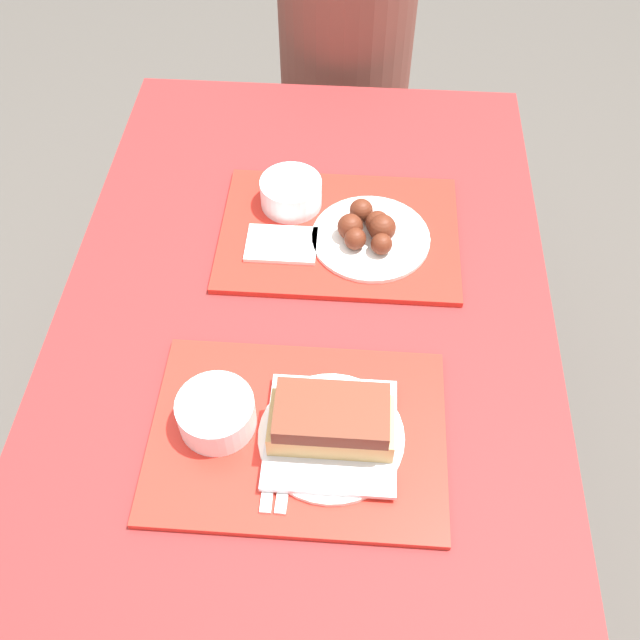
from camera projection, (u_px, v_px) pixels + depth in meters
ground_plane at (308, 521)px, 1.78m from camera, size 12.00×12.00×0.00m
picnic_table at (303, 375)px, 1.26m from camera, size 0.85×1.44×0.76m
picnic_bench_far at (331, 164)px, 2.07m from camera, size 0.80×0.28×0.43m
tray_near at (298, 435)px, 1.06m from camera, size 0.44×0.32×0.01m
tray_far at (339, 233)px, 1.32m from camera, size 0.44×0.32×0.01m
bowl_coleslaw_near at (216, 412)px, 1.04m from camera, size 0.12×0.12×0.05m
brisket_sandwich_plate at (331, 426)px, 1.02m from camera, size 0.22×0.22×0.08m
plastic_fork_near at (272, 457)px, 1.03m from camera, size 0.02×0.17×0.00m
plastic_knife_near at (287, 458)px, 1.03m from camera, size 0.02×0.17×0.00m
bowl_coleslaw_far at (291, 192)px, 1.33m from camera, size 0.12×0.12×0.05m
wings_plate_far at (369, 232)px, 1.29m from camera, size 0.22×0.22×0.06m
napkin_far at (281, 244)px, 1.29m from camera, size 0.13×0.09×0.01m
person_seated_across at (346, 41)px, 1.76m from camera, size 0.33×0.33×0.75m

